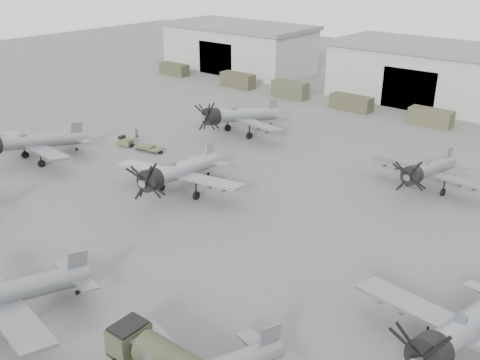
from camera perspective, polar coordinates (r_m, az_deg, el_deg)
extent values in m
plane|color=#565654|center=(42.04, -15.03, -8.68)|extent=(220.00, 220.00, 0.00)
cube|color=#A3A399|center=(107.77, -0.11, 13.85)|extent=(28.00, 14.00, 8.00)
cube|color=slate|center=(107.14, -0.12, 16.15)|extent=(29.00, 14.80, 0.70)
cube|color=black|center=(102.90, -2.61, 12.81)|extent=(8.12, 0.40, 6.00)
cube|color=#A3A399|center=(88.70, 19.39, 10.50)|extent=(28.00, 14.00, 8.00)
cube|color=slate|center=(87.93, 19.78, 13.25)|extent=(29.00, 14.80, 0.70)
cube|color=black|center=(82.72, 17.53, 9.17)|extent=(8.12, 0.40, 6.00)
cube|color=#3B3D28|center=(103.71, -7.03, 11.65)|extent=(6.00, 2.20, 2.11)
cube|color=#3E3E28|center=(93.12, -0.26, 10.60)|extent=(6.28, 2.20, 2.44)
cube|color=#3E452D|center=(86.66, 5.35, 9.60)|extent=(5.98, 2.20, 2.62)
cube|color=#3E3D28|center=(81.20, 11.77, 8.09)|extent=(6.32, 2.20, 2.11)
cube|color=#46462E|center=(76.53, 19.67, 6.32)|extent=(5.73, 2.20, 2.21)
cylinder|color=gray|center=(36.81, -23.46, -10.95)|extent=(2.99, 10.53, 3.07)
cube|color=gray|center=(36.83, -24.27, -11.56)|extent=(12.48, 3.95, 0.55)
cube|color=gray|center=(37.97, -16.94, -8.54)|extent=(0.36, 1.64, 1.96)
cylinder|color=black|center=(36.18, -23.15, -15.11)|extent=(0.39, 0.82, 0.79)
cylinder|color=black|center=(39.03, -16.95, -11.39)|extent=(0.16, 0.33, 0.31)
cube|color=gray|center=(30.37, 3.23, -16.62)|extent=(0.48, 1.56, 1.90)
cylinder|color=gray|center=(63.38, -20.78, 3.89)|extent=(2.37, 10.98, 3.21)
cube|color=gray|center=(63.22, -21.24, 3.52)|extent=(12.98, 3.24, 0.58)
cube|color=gray|center=(65.34, -17.03, 5.11)|extent=(0.25, 1.71, 2.05)
ellipsoid|color=#3F4C54|center=(62.48, -22.24, 4.30)|extent=(0.71, 1.28, 0.58)
cylinder|color=black|center=(65.37, -21.94, 2.50)|extent=(0.35, 0.84, 0.82)
cylinder|color=black|center=(61.99, -20.41, 1.64)|extent=(0.35, 0.84, 0.82)
cylinder|color=black|center=(65.91, -17.03, 3.17)|extent=(0.15, 0.34, 0.33)
cylinder|color=#9A9DA3|center=(51.60, -6.15, 1.13)|extent=(3.87, 11.36, 3.32)
cylinder|color=black|center=(47.59, -9.53, -0.01)|extent=(2.32, 2.06, 2.21)
cube|color=#9A9DA3|center=(51.22, -6.53, 0.61)|extent=(13.48, 5.02, 0.60)
cube|color=#9A9DA3|center=(55.45, -3.29, 3.01)|extent=(0.49, 1.76, 2.12)
ellipsoid|color=#3F4C54|center=(49.95, -7.28, 1.49)|extent=(0.89, 1.38, 0.60)
cylinder|color=black|center=(52.83, -8.39, -0.78)|extent=(0.47, 0.89, 0.85)
cylinder|color=black|center=(50.70, -4.69, -1.66)|extent=(0.47, 0.89, 0.85)
cylinder|color=black|center=(56.05, -3.41, 0.66)|extent=(0.19, 0.36, 0.34)
cylinder|color=gray|center=(33.88, 23.46, -13.77)|extent=(2.89, 11.45, 3.34)
cylinder|color=black|center=(29.63, 19.52, -17.09)|extent=(2.21, 1.91, 2.22)
cube|color=gray|center=(33.55, 22.92, -14.66)|extent=(13.55, 3.87, 0.60)
ellipsoid|color=#3F4C54|center=(32.00, 22.44, -13.82)|extent=(0.78, 1.35, 0.60)
cylinder|color=black|center=(34.99, 19.22, -15.82)|extent=(0.40, 0.88, 0.86)
cylinder|color=gray|center=(68.43, 0.37, 6.95)|extent=(3.43, 11.83, 3.45)
cylinder|color=black|center=(64.99, -3.07, 6.78)|extent=(2.34, 2.05, 2.30)
cube|color=gray|center=(68.08, -0.05, 6.62)|extent=(14.02, 4.52, 0.62)
cube|color=gray|center=(71.81, 3.50, 7.84)|extent=(0.41, 1.84, 2.21)
ellipsoid|color=#3F4C54|center=(67.03, -0.76, 7.49)|extent=(0.86, 1.41, 0.62)
cylinder|color=black|center=(69.99, -1.32, 5.57)|extent=(0.44, 0.92, 0.88)
cylinder|color=black|center=(66.99, 1.00, 4.75)|extent=(0.44, 0.92, 0.88)
cylinder|color=black|center=(72.27, 3.26, 5.93)|extent=(0.19, 0.37, 0.35)
cylinder|color=gray|center=(55.46, 19.69, 1.14)|extent=(1.71, 9.98, 2.93)
cylinder|color=black|center=(51.38, 17.86, 0.49)|extent=(1.83, 1.54, 1.95)
cube|color=gray|center=(55.05, 19.43, 0.75)|extent=(11.77, 2.42, 0.53)
cube|color=gray|center=(59.31, 21.39, 2.46)|extent=(0.16, 1.56, 1.87)
ellipsoid|color=#3F4C54|center=(53.85, 19.18, 1.53)|extent=(0.60, 1.14, 0.52)
cylinder|color=black|center=(56.06, 17.50, -0.25)|extent=(0.29, 0.76, 0.75)
cylinder|color=black|center=(54.89, 20.83, -1.23)|extent=(0.29, 0.76, 0.75)
cylinder|color=black|center=(59.77, 21.00, 0.53)|extent=(0.12, 0.30, 0.30)
cube|color=#343B26|center=(32.15, -11.75, -16.21)|extent=(1.61, 2.27, 1.65)
cube|color=black|center=(31.61, -11.88, -14.99)|extent=(1.51, 1.98, 0.15)
cube|color=#484B31|center=(65.82, -12.10, 4.00)|extent=(1.83, 1.29, 0.75)
cube|color=black|center=(66.04, -12.49, 4.45)|extent=(0.60, 0.91, 0.47)
cylinder|color=black|center=(65.91, -12.08, 3.77)|extent=(1.19, 0.70, 0.52)
cylinder|color=black|center=(65.07, -11.29, 3.75)|extent=(1.12, 0.25, 0.07)
cube|color=#484B31|center=(63.60, -9.71, 3.41)|extent=(3.72, 1.86, 0.17)
cylinder|color=black|center=(63.68, -9.69, 3.21)|extent=(1.45, 0.63, 0.41)
cylinder|color=#484B31|center=(63.54, -9.72, 3.57)|extent=(1.34, 0.50, 0.30)
imported|color=#41462E|center=(67.61, -10.97, 4.82)|extent=(0.42, 0.59, 1.52)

